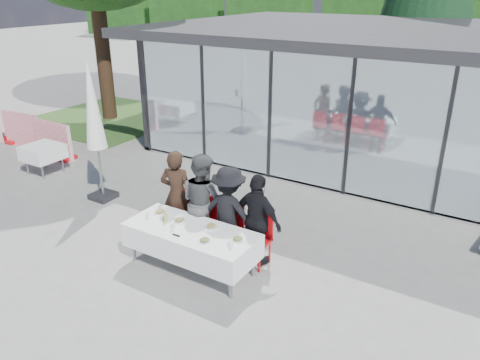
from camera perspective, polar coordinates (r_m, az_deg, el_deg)
name	(u,v)px	position (r m, az deg, el deg)	size (l,w,h in m)	color
ground	(204,264)	(8.24, -4.39, -10.23)	(90.00, 90.00, 0.00)	gray
pavilion	(438,77)	(14.05, 22.98, 11.50)	(14.80, 8.80, 3.44)	gray
treeline	(432,22)	(34.16, 22.35, 17.41)	(62.50, 2.00, 4.40)	#173E13
dining_table	(191,240)	(7.89, -5.97, -7.31)	(2.26, 0.96, 0.75)	white
diner_a	(177,195)	(8.72, -7.68, -1.85)	(0.64, 0.64, 1.75)	#322016
diner_chair_a	(179,211)	(8.88, -7.44, -3.76)	(0.44, 0.44, 0.97)	red
diner_b	(203,201)	(8.38, -4.56, -2.61)	(0.87, 0.87, 1.79)	#535353
diner_chair_b	(204,219)	(8.56, -4.37, -4.70)	(0.44, 0.44, 0.97)	red
diner_c	(229,212)	(8.12, -1.35, -3.93)	(1.07, 1.07, 1.66)	black
diner_chair_c	(230,226)	(8.28, -1.22, -5.66)	(0.44, 0.44, 0.97)	red
diner_d	(258,221)	(7.86, 2.17, -4.97)	(0.96, 0.96, 1.64)	black
diner_chair_d	(258,235)	(8.02, 2.25, -6.68)	(0.44, 0.44, 0.97)	red
plate_a	(160,212)	(8.36, -9.74, -3.85)	(0.23, 0.23, 0.07)	white
plate_b	(179,220)	(8.03, -7.42, -4.89)	(0.23, 0.23, 0.07)	white
plate_c	(211,226)	(7.79, -3.52, -5.64)	(0.23, 0.23, 0.07)	white
plate_d	(238,239)	(7.40, -0.27, -7.23)	(0.23, 0.23, 0.07)	white
plate_extra	(205,240)	(7.39, -4.31, -7.36)	(0.23, 0.23, 0.07)	white
juice_bottle	(165,218)	(8.03, -9.08, -4.59)	(0.06, 0.06, 0.15)	#81A745
drinking_glasses	(182,228)	(7.73, -7.07, -5.84)	(1.81, 0.17, 0.10)	silver
folded_eyeglasses	(176,235)	(7.62, -7.79, -6.69)	(0.14, 0.03, 0.01)	black
spare_table_left	(43,153)	(12.80, -22.91, 3.11)	(0.86, 0.86, 0.74)	white
market_umbrella	(93,115)	(10.40, -17.44, 7.55)	(0.50, 0.50, 3.00)	black
grass_patch	(110,117)	(17.69, -15.53, 7.35)	(5.00, 5.00, 0.02)	#385926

